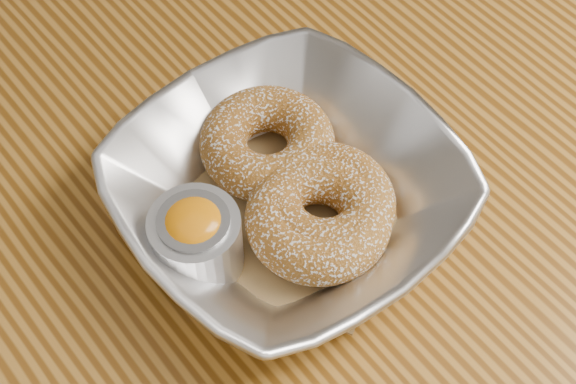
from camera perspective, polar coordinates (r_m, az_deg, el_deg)
table at (r=0.70m, az=-6.63°, el=-6.04°), size 1.20×0.80×0.75m
serving_bowl at (r=0.59m, az=0.00°, el=-0.14°), size 0.22×0.22×0.05m
parchment at (r=0.61m, az=0.00°, el=-1.11°), size 0.20×0.20×0.00m
donut_back at (r=0.62m, az=-1.35°, el=3.19°), size 0.11×0.11×0.03m
donut_front at (r=0.59m, az=2.33°, el=-0.77°), size 0.11×0.11×0.03m
donut_extra at (r=0.58m, az=1.97°, el=-1.71°), size 0.13×0.13×0.03m
ramekin at (r=0.56m, az=-5.95°, el=-3.05°), size 0.06×0.06×0.06m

